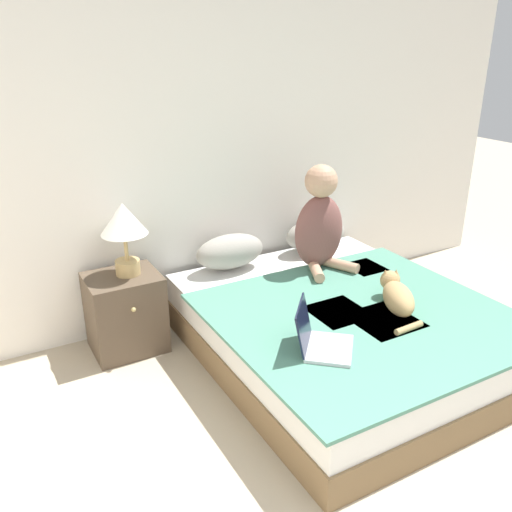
% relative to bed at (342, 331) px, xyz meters
% --- Properties ---
extents(wall_back, '(5.82, 0.05, 2.55)m').
position_rel_bed_xyz_m(wall_back, '(-0.69, 1.02, 1.08)').
color(wall_back, white).
rests_on(wall_back, ground_plane).
extents(bed, '(1.63, 1.90, 0.39)m').
position_rel_bed_xyz_m(bed, '(0.00, 0.00, 0.00)').
color(bed, brown).
rests_on(bed, ground_plane).
extents(pillow_near, '(0.49, 0.25, 0.24)m').
position_rel_bed_xyz_m(pillow_near, '(-0.36, 0.81, 0.32)').
color(pillow_near, gray).
rests_on(pillow_near, bed).
extents(pillow_far, '(0.49, 0.25, 0.24)m').
position_rel_bed_xyz_m(pillow_far, '(0.36, 0.81, 0.32)').
color(pillow_far, gray).
rests_on(pillow_far, bed).
extents(person_sitting, '(0.37, 0.37, 0.71)m').
position_rel_bed_xyz_m(person_sitting, '(0.18, 0.53, 0.51)').
color(person_sitting, brown).
rests_on(person_sitting, bed).
extents(cat_tabby, '(0.35, 0.46, 0.18)m').
position_rel_bed_xyz_m(cat_tabby, '(0.21, -0.22, 0.28)').
color(cat_tabby, tan).
rests_on(cat_tabby, bed).
extents(laptop_open, '(0.40, 0.40, 0.24)m').
position_rel_bed_xyz_m(laptop_open, '(-0.43, -0.36, 0.25)').
color(laptop_open, '#B7B7BC').
rests_on(laptop_open, bed).
extents(nightstand, '(0.44, 0.40, 0.51)m').
position_rel_bed_xyz_m(nightstand, '(-1.12, 0.76, 0.06)').
color(nightstand, brown).
rests_on(nightstand, ground_plane).
extents(table_lamp, '(0.28, 0.28, 0.46)m').
position_rel_bed_xyz_m(table_lamp, '(-1.08, 0.77, 0.64)').
color(table_lamp, tan).
rests_on(table_lamp, nightstand).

